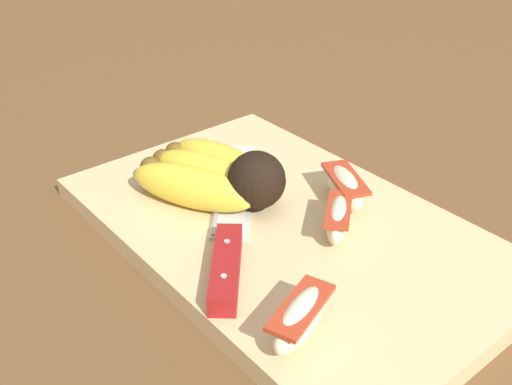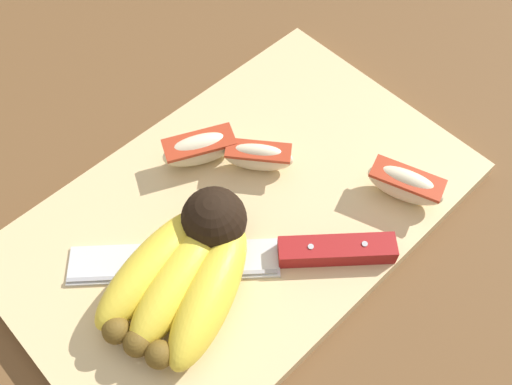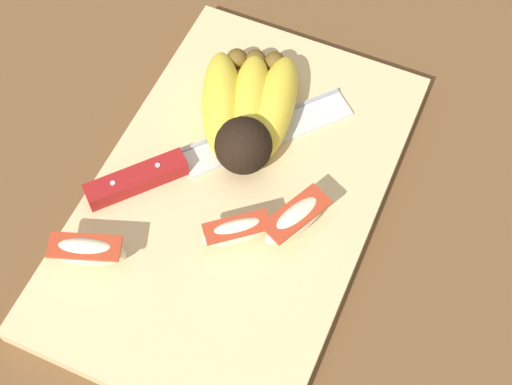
% 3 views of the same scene
% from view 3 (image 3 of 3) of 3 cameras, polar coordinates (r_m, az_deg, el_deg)
% --- Properties ---
extents(ground_plane, '(6.00, 6.00, 0.00)m').
position_cam_3_polar(ground_plane, '(0.72, -1.95, -1.54)').
color(ground_plane, brown).
extents(cutting_board, '(0.42, 0.26, 0.02)m').
position_cam_3_polar(cutting_board, '(0.72, -1.37, -0.58)').
color(cutting_board, '#DBBC84').
rests_on(cutting_board, ground_plane).
extents(banana_bunch, '(0.16, 0.13, 0.06)m').
position_cam_3_polar(banana_bunch, '(0.74, -0.57, 6.21)').
color(banana_bunch, black).
rests_on(banana_bunch, cutting_board).
extents(chefs_knife, '(0.23, 0.21, 0.02)m').
position_cam_3_polar(chefs_knife, '(0.73, -5.62, 2.33)').
color(chefs_knife, silver).
rests_on(chefs_knife, cutting_board).
extents(apple_wedge_near, '(0.05, 0.07, 0.03)m').
position_cam_3_polar(apple_wedge_near, '(0.68, -12.91, -4.47)').
color(apple_wedge_near, beige).
rests_on(apple_wedge_near, cutting_board).
extents(apple_wedge_middle, '(0.08, 0.05, 0.03)m').
position_cam_3_polar(apple_wedge_middle, '(0.68, 3.02, -2.20)').
color(apple_wedge_middle, beige).
rests_on(apple_wedge_middle, cutting_board).
extents(apple_wedge_far, '(0.06, 0.06, 0.03)m').
position_cam_3_polar(apple_wedge_far, '(0.67, -1.48, -3.02)').
color(apple_wedge_far, beige).
rests_on(apple_wedge_far, cutting_board).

